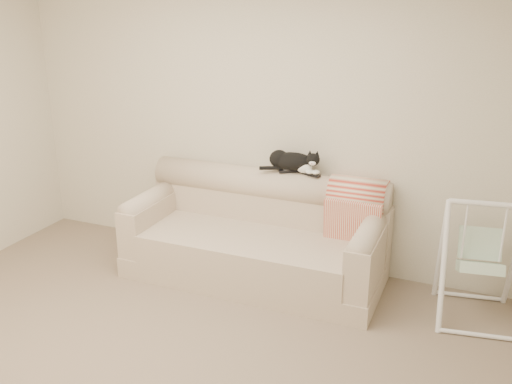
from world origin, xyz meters
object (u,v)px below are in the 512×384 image
remote_a (289,171)px  tuxedo_cat (293,161)px  remote_b (311,174)px  sofa (257,237)px  baby_swing (480,261)px

remote_a → tuxedo_cat: tuxedo_cat is taller
remote_b → tuxedo_cat: tuxedo_cat is taller
tuxedo_cat → remote_a: bearing=-178.8°
sofa → tuxedo_cat: 0.73m
sofa → tuxedo_cat: bearing=46.8°
tuxedo_cat → remote_b: bearing=-5.0°
sofa → tuxedo_cat: size_ratio=4.17×
remote_b → tuxedo_cat: (-0.17, 0.01, 0.09)m
remote_a → tuxedo_cat: (0.03, 0.00, 0.09)m
remote_b → tuxedo_cat: size_ratio=0.33×
remote_a → baby_swing: size_ratio=0.19×
sofa → remote_b: size_ratio=12.52×
remote_a → baby_swing: bearing=-9.2°
remote_b → tuxedo_cat: 0.19m
remote_a → baby_swing: baby_swing is taller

